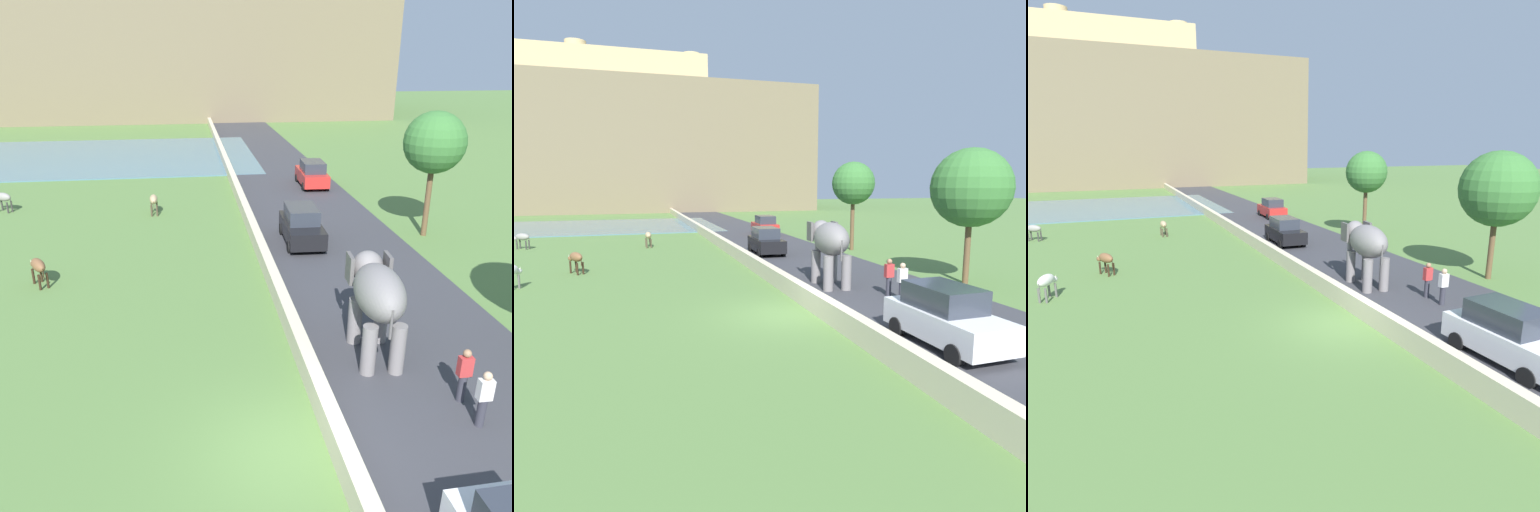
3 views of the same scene
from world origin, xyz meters
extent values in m
plane|color=#567A3D|center=(0.00, 0.00, 0.00)|extent=(220.00, 220.00, 0.00)
cube|color=#38383D|center=(5.00, 20.00, 0.03)|extent=(7.00, 120.00, 0.06)
cube|color=beige|center=(1.20, 18.00, 0.38)|extent=(0.40, 110.00, 0.76)
cube|color=slate|center=(-14.00, 38.08, 0.04)|extent=(36.00, 18.00, 0.08)
cube|color=#75664C|center=(-6.00, 73.27, 10.43)|extent=(64.00, 28.00, 20.85)
cube|color=tan|center=(-6.00, 73.27, 23.85)|extent=(30.43, 8.00, 6.00)
cylinder|color=tan|center=(-12.47, 73.27, 24.57)|extent=(3.48, 3.48, 7.44)
cylinder|color=tan|center=(-6.00, 73.27, 23.94)|extent=(3.87, 3.87, 6.17)
cylinder|color=tan|center=(0.47, 73.27, 23.74)|extent=(4.29, 4.29, 5.77)
cylinder|color=tan|center=(6.93, 73.27, 24.29)|extent=(3.27, 3.27, 6.87)
ellipsoid|color=slate|center=(3.42, 3.67, 2.24)|extent=(1.61, 2.80, 1.50)
cylinder|color=slate|center=(3.08, 4.58, 0.80)|extent=(0.44, 0.44, 1.60)
cylinder|color=slate|center=(3.91, 4.51, 0.80)|extent=(0.44, 0.44, 1.60)
cylinder|color=slate|center=(2.94, 2.83, 0.80)|extent=(0.44, 0.44, 1.60)
cylinder|color=slate|center=(3.77, 2.76, 0.80)|extent=(0.44, 0.44, 1.60)
ellipsoid|color=slate|center=(3.54, 5.08, 2.42)|extent=(1.07, 0.98, 1.10)
cube|color=#575454|center=(2.93, 5.00, 2.46)|extent=(0.18, 0.71, 0.90)
cube|color=#575454|center=(4.13, 4.90, 2.46)|extent=(0.18, 0.71, 0.90)
cylinder|color=slate|center=(3.58, 5.55, 1.54)|extent=(0.28, 0.28, 1.50)
cone|color=silver|center=(3.35, 5.50, 1.99)|extent=(0.16, 0.57, 0.17)
cone|color=silver|center=(3.79, 5.47, 1.99)|extent=(0.16, 0.57, 0.17)
cylinder|color=#575454|center=(3.32, 2.35, 1.89)|extent=(0.08, 0.08, 0.90)
cylinder|color=#33333D|center=(4.99, 1.26, 0.42)|extent=(0.22, 0.22, 0.85)
cube|color=#B73333|center=(4.99, 1.26, 1.13)|extent=(0.36, 0.22, 0.56)
sphere|color=#997051|center=(4.99, 1.26, 1.52)|extent=(0.22, 0.22, 0.22)
cylinder|color=#33333D|center=(4.97, 0.25, 0.42)|extent=(0.22, 0.22, 0.85)
cube|color=silver|center=(4.97, 0.25, 1.13)|extent=(0.36, 0.22, 0.56)
sphere|color=tan|center=(4.97, 0.25, 1.52)|extent=(0.22, 0.22, 0.22)
cube|color=black|center=(3.42, 13.98, 0.70)|extent=(1.86, 4.06, 0.80)
cube|color=#2D333D|center=(3.43, 14.18, 1.45)|extent=(1.53, 2.26, 0.70)
cylinder|color=black|center=(4.18, 12.65, 0.30)|extent=(0.20, 0.61, 0.60)
cylinder|color=black|center=(2.57, 12.72, 0.30)|extent=(0.20, 0.61, 0.60)
cylinder|color=black|center=(4.28, 15.25, 0.30)|extent=(0.20, 0.61, 0.60)
cylinder|color=black|center=(2.67, 15.32, 0.30)|extent=(0.20, 0.61, 0.60)
cube|color=red|center=(6.58, 25.10, 0.70)|extent=(1.86, 4.07, 0.80)
cube|color=#2D333D|center=(6.57, 24.90, 1.45)|extent=(1.53, 2.26, 0.70)
cylinder|color=black|center=(5.82, 26.43, 0.30)|extent=(0.20, 0.61, 0.60)
cylinder|color=black|center=(7.43, 26.37, 0.30)|extent=(0.20, 0.61, 0.60)
cylinder|color=black|center=(5.72, 23.83, 0.30)|extent=(0.20, 0.61, 0.60)
cylinder|color=black|center=(7.33, 23.77, 0.30)|extent=(0.20, 0.61, 0.60)
cube|color=white|center=(3.42, -4.49, 0.70)|extent=(1.82, 4.05, 0.80)
cube|color=#2D333D|center=(3.42, -4.29, 1.45)|extent=(1.51, 2.24, 0.70)
cylinder|color=black|center=(2.66, -5.82, 0.30)|extent=(0.20, 0.61, 0.60)
cylinder|color=black|center=(4.19, -3.17, 0.30)|extent=(0.20, 0.61, 0.60)
cylinder|color=black|center=(2.58, -3.22, 0.30)|extent=(0.20, 0.61, 0.60)
ellipsoid|color=gray|center=(-12.65, 21.53, 0.90)|extent=(1.17, 0.93, 0.50)
cylinder|color=#373533|center=(-13.06, 21.59, 0.33)|extent=(0.10, 0.10, 0.65)
cylinder|color=#373533|center=(-12.91, 21.86, 0.33)|extent=(0.10, 0.10, 0.65)
cylinder|color=#373533|center=(-12.40, 21.20, 0.33)|extent=(0.10, 0.10, 0.65)
cylinder|color=#373533|center=(-12.24, 21.47, 0.33)|extent=(0.10, 0.10, 0.65)
cylinder|color=#373533|center=(-12.19, 21.26, 0.70)|extent=(0.04, 0.04, 0.45)
ellipsoid|color=tan|center=(-3.95, 19.83, 0.90)|extent=(0.49, 1.12, 0.50)
cylinder|color=#493D2C|center=(-4.12, 20.21, 0.33)|extent=(0.10, 0.10, 0.65)
cylinder|color=#493D2C|center=(-3.81, 20.22, 0.33)|extent=(0.10, 0.10, 0.65)
cylinder|color=#493D2C|center=(-4.09, 19.44, 0.33)|extent=(0.10, 0.10, 0.65)
cylinder|color=#493D2C|center=(-3.78, 19.45, 0.33)|extent=(0.10, 0.10, 0.65)
ellipsoid|color=tan|center=(-3.97, 20.47, 0.75)|extent=(0.26, 0.41, 0.26)
cone|color=beige|center=(-4.06, 20.46, 0.92)|extent=(0.04, 0.04, 0.12)
cone|color=beige|center=(-3.88, 20.47, 0.92)|extent=(0.04, 0.04, 0.12)
cylinder|color=#493D2C|center=(-3.93, 19.29, 0.70)|extent=(0.04, 0.04, 0.45)
ellipsoid|color=silver|center=(-10.47, 7.25, 0.90)|extent=(0.86, 1.18, 0.50)
cylinder|color=#595753|center=(-10.45, 7.66, 0.33)|extent=(0.10, 0.10, 0.65)
cylinder|color=#595753|center=(-10.17, 7.53, 0.33)|extent=(0.10, 0.10, 0.65)
cylinder|color=#595753|center=(-10.77, 6.96, 0.33)|extent=(0.10, 0.10, 0.65)
cylinder|color=#595753|center=(-10.49, 6.83, 0.33)|extent=(0.10, 0.10, 0.65)
ellipsoid|color=silver|center=(-10.21, 7.82, 0.75)|extent=(0.38, 0.46, 0.26)
cone|color=beige|center=(-10.29, 7.86, 0.92)|extent=(0.04, 0.04, 0.12)
cone|color=beige|center=(-10.13, 7.79, 0.92)|extent=(0.04, 0.04, 0.12)
cylinder|color=#595753|center=(-10.69, 6.76, 0.70)|extent=(0.04, 0.04, 0.45)
ellipsoid|color=brown|center=(-8.02, 10.51, 0.90)|extent=(0.95, 1.17, 0.50)
cylinder|color=#302014|center=(-8.35, 10.76, 0.33)|extent=(0.10, 0.10, 0.65)
cylinder|color=#302014|center=(-8.09, 10.92, 0.33)|extent=(0.10, 0.10, 0.65)
cylinder|color=#302014|center=(-7.95, 10.11, 0.33)|extent=(0.10, 0.10, 0.65)
cylinder|color=#302014|center=(-7.69, 10.26, 0.33)|extent=(0.10, 0.10, 0.65)
ellipsoid|color=brown|center=(-8.35, 11.06, 0.75)|extent=(0.41, 0.47, 0.26)
cone|color=beige|center=(-8.42, 11.01, 0.92)|extent=(0.04, 0.04, 0.12)
cone|color=beige|center=(-8.27, 11.10, 0.92)|extent=(0.04, 0.04, 0.12)
cylinder|color=#302014|center=(-7.74, 10.05, 0.70)|extent=(0.04, 0.04, 0.45)
cylinder|color=brown|center=(9.88, 14.31, 1.84)|extent=(0.28, 0.28, 3.67)
sphere|color=#387033|center=(9.88, 14.31, 4.71)|extent=(2.98, 2.98, 2.98)
cylinder|color=brown|center=(9.92, 2.56, 1.62)|extent=(0.28, 0.28, 3.24)
sphere|color=#387033|center=(9.92, 2.56, 4.52)|extent=(3.67, 3.67, 3.67)
camera|label=1|loc=(-2.00, -9.47, 8.83)|focal=36.47mm
camera|label=2|loc=(-5.32, -15.49, 4.76)|focal=32.69mm
camera|label=3|loc=(-7.76, -13.65, 6.55)|focal=31.20mm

